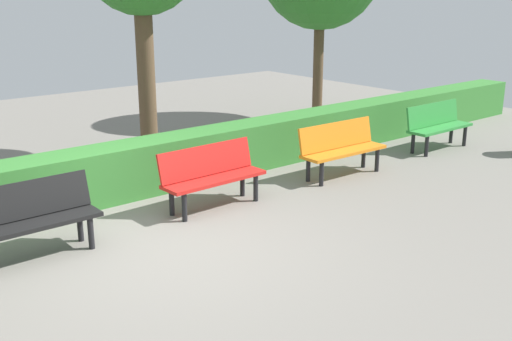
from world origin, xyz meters
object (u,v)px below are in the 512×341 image
at_px(bench_green, 437,124).
at_px(bench_red, 211,174).
at_px(bench_black, 28,217).
at_px(bench_orange, 341,147).

bearing_deg(bench_green, bench_red, -0.92).
bearing_deg(bench_black, bench_orange, 179.47).
distance_m(bench_red, bench_black, 2.56).
relative_size(bench_green, bench_black, 0.99).
xyz_separation_m(bench_red, bench_black, (2.56, 0.06, 0.00)).
bearing_deg(bench_red, bench_black, -0.01).
xyz_separation_m(bench_green, bench_red, (5.16, -0.09, 0.00)).
xyz_separation_m(bench_green, bench_black, (7.72, -0.03, 0.00)).
bearing_deg(bench_orange, bench_red, -1.17).
height_order(bench_green, bench_black, bench_green).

